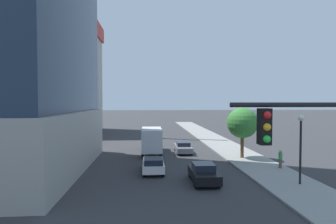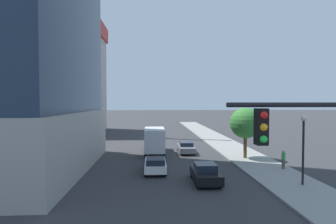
{
  "view_description": "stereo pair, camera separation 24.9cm",
  "coord_description": "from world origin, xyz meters",
  "px_view_note": "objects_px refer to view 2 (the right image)",
  "views": [
    {
      "loc": [
        -2.48,
        -4.3,
        6.3
      ],
      "look_at": [
        -1.44,
        9.92,
        5.77
      ],
      "focal_mm": 30.62,
      "sensor_mm": 36.0,
      "label": 1
    },
    {
      "loc": [
        -2.23,
        -4.31,
        6.3
      ],
      "look_at": [
        -1.44,
        9.92,
        5.77
      ],
      "focal_mm": 30.62,
      "sensor_mm": 36.0,
      "label": 2
    }
  ],
  "objects_px": {
    "box_truck": "(154,139)",
    "street_tree": "(245,123)",
    "car_black": "(205,173)",
    "car_gray": "(186,147)",
    "street_lamp": "(303,139)",
    "car_white": "(155,164)",
    "pedestrian_green_shirt": "(283,159)",
    "construction_building": "(68,70)"
  },
  "relations": [
    {
      "from": "street_tree",
      "to": "car_black",
      "type": "bearing_deg",
      "value": -124.77
    },
    {
      "from": "street_lamp",
      "to": "car_white",
      "type": "distance_m",
      "value": 12.19
    },
    {
      "from": "construction_building",
      "to": "car_white",
      "type": "height_order",
      "value": "construction_building"
    },
    {
      "from": "construction_building",
      "to": "street_tree",
      "type": "bearing_deg",
      "value": -47.01
    },
    {
      "from": "car_gray",
      "to": "pedestrian_green_shirt",
      "type": "xyz_separation_m",
      "value": [
        7.87,
        -9.28,
        0.35
      ]
    },
    {
      "from": "car_gray",
      "to": "pedestrian_green_shirt",
      "type": "distance_m",
      "value": 12.17
    },
    {
      "from": "construction_building",
      "to": "street_tree",
      "type": "height_order",
      "value": "construction_building"
    },
    {
      "from": "car_black",
      "to": "car_gray",
      "type": "xyz_separation_m",
      "value": [
        0.0,
        12.81,
        -0.05
      ]
    },
    {
      "from": "street_lamp",
      "to": "car_black",
      "type": "distance_m",
      "value": 7.67
    },
    {
      "from": "street_lamp",
      "to": "car_gray",
      "type": "height_order",
      "value": "street_lamp"
    },
    {
      "from": "car_gray",
      "to": "pedestrian_green_shirt",
      "type": "height_order",
      "value": "pedestrian_green_shirt"
    },
    {
      "from": "street_tree",
      "to": "car_black",
      "type": "relative_size",
      "value": 1.26
    },
    {
      "from": "street_tree",
      "to": "car_gray",
      "type": "height_order",
      "value": "street_tree"
    },
    {
      "from": "construction_building",
      "to": "car_gray",
      "type": "distance_m",
      "value": 34.95
    },
    {
      "from": "street_tree",
      "to": "car_black",
      "type": "distance_m",
      "value": 10.98
    },
    {
      "from": "box_truck",
      "to": "pedestrian_green_shirt",
      "type": "xyz_separation_m",
      "value": [
        11.72,
        -8.75,
        -0.75
      ]
    },
    {
      "from": "car_white",
      "to": "box_truck",
      "type": "distance_m",
      "value": 9.0
    },
    {
      "from": "construction_building",
      "to": "car_white",
      "type": "distance_m",
      "value": 40.44
    },
    {
      "from": "street_tree",
      "to": "car_gray",
      "type": "distance_m",
      "value": 8.0
    },
    {
      "from": "street_tree",
      "to": "pedestrian_green_shirt",
      "type": "relative_size",
      "value": 3.24
    },
    {
      "from": "box_truck",
      "to": "pedestrian_green_shirt",
      "type": "distance_m",
      "value": 14.65
    },
    {
      "from": "street_tree",
      "to": "pedestrian_green_shirt",
      "type": "bearing_deg",
      "value": -69.65
    },
    {
      "from": "street_lamp",
      "to": "car_black",
      "type": "height_order",
      "value": "street_lamp"
    },
    {
      "from": "street_tree",
      "to": "box_truck",
      "type": "relative_size",
      "value": 0.72
    },
    {
      "from": "construction_building",
      "to": "car_gray",
      "type": "height_order",
      "value": "construction_building"
    },
    {
      "from": "street_tree",
      "to": "pedestrian_green_shirt",
      "type": "height_order",
      "value": "street_tree"
    },
    {
      "from": "car_white",
      "to": "pedestrian_green_shirt",
      "type": "distance_m",
      "value": 11.73
    },
    {
      "from": "street_tree",
      "to": "car_gray",
      "type": "relative_size",
      "value": 1.16
    },
    {
      "from": "street_lamp",
      "to": "construction_building",
      "type": "bearing_deg",
      "value": 125.65
    },
    {
      "from": "box_truck",
      "to": "car_white",
      "type": "bearing_deg",
      "value": -90.0
    },
    {
      "from": "construction_building",
      "to": "car_black",
      "type": "bearing_deg",
      "value": -60.68
    },
    {
      "from": "box_truck",
      "to": "street_tree",
      "type": "bearing_deg",
      "value": -20.42
    },
    {
      "from": "box_truck",
      "to": "car_gray",
      "type": "bearing_deg",
      "value": 7.82
    },
    {
      "from": "box_truck",
      "to": "street_lamp",
      "type": "bearing_deg",
      "value": -51.88
    },
    {
      "from": "construction_building",
      "to": "pedestrian_green_shirt",
      "type": "bearing_deg",
      "value": -49.67
    },
    {
      "from": "street_lamp",
      "to": "box_truck",
      "type": "relative_size",
      "value": 0.67
    },
    {
      "from": "construction_building",
      "to": "box_truck",
      "type": "distance_m",
      "value": 32.78
    },
    {
      "from": "street_lamp",
      "to": "car_white",
      "type": "height_order",
      "value": "street_lamp"
    },
    {
      "from": "box_truck",
      "to": "construction_building",
      "type": "bearing_deg",
      "value": 124.26
    },
    {
      "from": "construction_building",
      "to": "car_gray",
      "type": "bearing_deg",
      "value": -49.66
    },
    {
      "from": "car_gray",
      "to": "box_truck",
      "type": "xyz_separation_m",
      "value": [
        -3.85,
        -0.53,
        1.1
      ]
    },
    {
      "from": "car_gray",
      "to": "car_white",
      "type": "height_order",
      "value": "car_white"
    }
  ]
}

